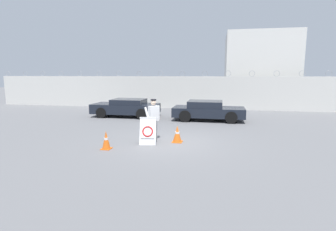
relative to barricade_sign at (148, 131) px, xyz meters
The scene contains 9 objects.
ground_plane 1.03m from the barricade_sign, 25.67° to the left, with size 90.00×90.00×0.00m, color slate.
perimeter_wall 11.58m from the barricade_sign, 86.11° to the left, with size 36.00×0.30×3.15m.
building_block 18.02m from the barricade_sign, 68.40° to the left, with size 6.20×7.10×6.57m.
barricade_sign is the anchor object (origin of this frame).
security_guard 0.77m from the barricade_sign, 82.48° to the left, with size 0.65×0.53×1.81m.
traffic_cone_near 1.25m from the barricade_sign, 20.49° to the left, with size 0.43×0.43×0.71m.
traffic_cone_mid 1.79m from the barricade_sign, 140.95° to the right, with size 0.37×0.37×0.71m.
parked_car_front_coupe 7.30m from the barricade_sign, 116.80° to the left, with size 4.46×2.00×1.20m.
parked_car_rear_sedan 6.46m from the barricade_sign, 69.93° to the left, with size 4.40×1.98×1.22m.
Camera 1 is at (2.02, -10.69, 2.87)m, focal length 28.00 mm.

